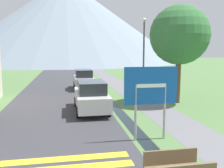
{
  "coord_description": "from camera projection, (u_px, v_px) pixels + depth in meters",
  "views": [
    {
      "loc": [
        -1.86,
        -4.46,
        3.63
      ],
      "look_at": [
        0.86,
        10.0,
        1.6
      ],
      "focal_mm": 40.0,
      "sensor_mm": 36.0,
      "label": 1
    }
  ],
  "objects": [
    {
      "name": "road",
      "position": [
        61.0,
        76.0,
        33.93
      ],
      "size": [
        6.4,
        60.0,
        0.01
      ],
      "color": "#38383D",
      "rests_on": "ground_plane"
    },
    {
      "name": "road_sign",
      "position": [
        151.0,
        91.0,
        9.9
      ],
      "size": [
        2.18,
        0.11,
        2.97
      ],
      "color": "#9E9EA3",
      "rests_on": "ground_plane"
    },
    {
      "name": "drainage_channel",
      "position": [
        88.0,
        76.0,
        34.61
      ],
      "size": [
        0.6,
        60.0,
        0.0
      ],
      "color": "black",
      "rests_on": "ground_plane"
    },
    {
      "name": "footpath",
      "position": [
        105.0,
        76.0,
        35.05
      ],
      "size": [
        2.2,
        60.0,
        0.01
      ],
      "color": "slate",
      "rests_on": "ground_plane"
    },
    {
      "name": "ground_plane",
      "position": [
        85.0,
        87.0,
        24.66
      ],
      "size": [
        160.0,
        160.0,
        0.0
      ],
      "primitive_type": "plane",
      "color": "#517542"
    },
    {
      "name": "mountain_distant",
      "position": [
        66.0,
        21.0,
        77.28
      ],
      "size": [
        69.87,
        69.87,
        24.95
      ],
      "color": "gray",
      "rests_on": "ground_plane"
    },
    {
      "name": "streetlamp",
      "position": [
        144.0,
        53.0,
        17.65
      ],
      "size": [
        0.28,
        0.28,
        5.82
      ],
      "color": "#515156",
      "rests_on": "ground_plane"
    },
    {
      "name": "parked_car_near",
      "position": [
        91.0,
        96.0,
        14.71
      ],
      "size": [
        1.87,
        4.49,
        1.82
      ],
      "color": "silver",
      "rests_on": "ground_plane"
    },
    {
      "name": "tree_by_path",
      "position": [
        179.0,
        35.0,
        16.63
      ],
      "size": [
        3.98,
        3.98,
        6.6
      ],
      "color": "brown",
      "rests_on": "ground_plane"
    },
    {
      "name": "parked_car_far",
      "position": [
        84.0,
        79.0,
        23.11
      ],
      "size": [
        1.82,
        3.84,
        1.82
      ],
      "color": "#B2B2B7",
      "rests_on": "ground_plane"
    }
  ]
}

